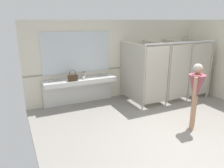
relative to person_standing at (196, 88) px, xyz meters
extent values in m
cube|color=gray|center=(-0.46, -0.03, -1.12)|extent=(6.62, 6.73, 0.10)
cube|color=beige|center=(-0.46, 3.09, 0.27)|extent=(6.62, 0.12, 2.68)
cube|color=#9E937F|center=(-0.46, 3.03, -0.02)|extent=(6.62, 0.01, 0.06)
cube|color=silver|center=(-2.09, 2.75, -0.26)|extent=(2.31, 0.53, 0.14)
cube|color=silver|center=(-2.09, 2.97, -0.70)|extent=(2.31, 0.08, 0.74)
cube|color=#ADADA8|center=(-2.86, 2.72, -0.24)|extent=(0.42, 0.29, 0.11)
cylinder|color=silver|center=(-2.86, 2.92, -0.13)|extent=(0.04, 0.04, 0.11)
cylinder|color=silver|center=(-2.86, 2.87, -0.09)|extent=(0.03, 0.11, 0.03)
sphere|color=silver|center=(-2.79, 2.93, -0.16)|extent=(0.04, 0.04, 0.04)
cube|color=#ADADA8|center=(-2.09, 2.72, -0.24)|extent=(0.42, 0.29, 0.11)
cylinder|color=silver|center=(-2.09, 2.92, -0.13)|extent=(0.04, 0.04, 0.11)
cylinder|color=silver|center=(-2.09, 2.87, -0.09)|extent=(0.03, 0.11, 0.03)
sphere|color=silver|center=(-2.02, 2.93, -0.16)|extent=(0.04, 0.04, 0.04)
cube|color=#ADADA8|center=(-1.32, 2.72, -0.24)|extent=(0.42, 0.29, 0.11)
cylinder|color=silver|center=(-1.32, 2.92, -0.13)|extent=(0.04, 0.04, 0.11)
cylinder|color=silver|center=(-1.32, 2.87, -0.09)|extent=(0.03, 0.11, 0.03)
sphere|color=silver|center=(-1.25, 2.93, -0.16)|extent=(0.04, 0.04, 0.04)
cube|color=silver|center=(-2.09, 3.02, 0.62)|extent=(2.21, 0.02, 1.31)
cube|color=#B2AD9E|center=(-0.51, 2.24, -0.02)|extent=(0.03, 1.53, 1.86)
cylinder|color=silver|center=(-0.51, 1.54, -1.01)|extent=(0.05, 0.05, 0.12)
cube|color=#B2AD9E|center=(0.40, 2.24, -0.02)|extent=(0.03, 1.53, 1.86)
cylinder|color=silver|center=(0.40, 1.54, -1.01)|extent=(0.05, 0.05, 0.12)
cube|color=#B2AD9E|center=(1.31, 2.24, -0.02)|extent=(0.03, 1.53, 1.86)
cylinder|color=silver|center=(1.31, 1.54, -1.01)|extent=(0.05, 0.05, 0.12)
cube|color=#B2AD9E|center=(2.22, 2.24, -0.02)|extent=(0.03, 1.53, 1.86)
cylinder|color=silver|center=(2.22, 1.54, -1.01)|extent=(0.05, 0.05, 0.12)
cube|color=#B2AD9E|center=(-0.06, 1.51, -0.02)|extent=(0.83, 0.03, 1.76)
cube|color=#B2AD9E|center=(0.85, 1.51, -0.02)|extent=(0.83, 0.09, 1.76)
cube|color=#B2AD9E|center=(1.76, 1.51, -0.02)|extent=(0.83, 0.05, 1.76)
cube|color=#B7BABF|center=(0.85, 1.51, 0.94)|extent=(2.79, 0.04, 0.04)
cylinder|color=tan|center=(0.07, 0.05, -0.65)|extent=(0.11, 0.11, 0.82)
cylinder|color=tan|center=(-0.07, -0.05, -0.65)|extent=(0.11, 0.11, 0.82)
cone|color=#994C56|center=(0.00, 0.00, -0.01)|extent=(0.56, 0.56, 0.70)
cube|color=#994C56|center=(0.00, 0.00, 0.31)|extent=(0.45, 0.40, 0.10)
cylinder|color=tan|center=(0.20, 0.15, 0.08)|extent=(0.08, 0.08, 0.53)
cylinder|color=tan|center=(-0.20, -0.15, 0.08)|extent=(0.08, 0.08, 0.53)
sphere|color=tan|center=(0.00, 0.00, 0.48)|extent=(0.22, 0.22, 0.22)
sphere|color=#A59E93|center=(-0.01, 0.01, 0.50)|extent=(0.23, 0.23, 0.23)
cube|color=#3F2D1E|center=(-2.36, 2.62, -0.09)|extent=(0.29, 0.12, 0.20)
torus|color=#3F2D1E|center=(-2.36, 2.62, 0.05)|extent=(0.22, 0.02, 0.22)
cylinder|color=white|center=(-1.88, 2.91, -0.11)|extent=(0.07, 0.07, 0.15)
cylinder|color=black|center=(-1.88, 2.91, -0.02)|extent=(0.03, 0.03, 0.04)
cylinder|color=white|center=(-2.01, 2.63, -0.14)|extent=(0.07, 0.07, 0.09)
camera|label=1|loc=(-4.00, -3.69, 1.60)|focal=34.78mm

